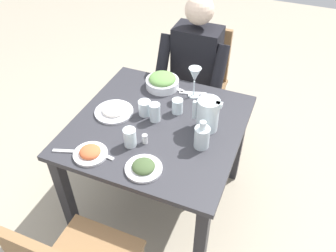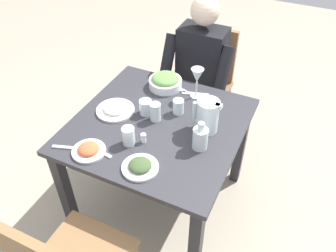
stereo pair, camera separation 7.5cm
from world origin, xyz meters
The scene contains 20 objects.
ground_plane centered at (0.00, 0.00, 0.00)m, with size 8.00×8.00×0.00m, color #9E937F.
dining_table centered at (0.00, 0.00, 0.59)m, with size 0.93×0.93×0.70m.
chair_near centered at (0.02, -0.84, 0.50)m, with size 0.40×0.40×0.88m.
diner_near centered at (0.02, -0.63, 0.64)m, with size 0.48×0.53×1.17m.
water_pitcher centered at (-0.26, -0.07, 0.80)m, with size 0.16×0.12×0.19m.
salad_bowl centered at (0.12, -0.34, 0.75)m, with size 0.21×0.21×0.09m.
plate_rice_curry centered at (0.22, 0.35, 0.72)m, with size 0.17×0.17×0.04m.
plate_dolmas centered at (-0.07, 0.34, 0.72)m, with size 0.18×0.18×0.04m.
plate_yoghurt centered at (0.27, 0.01, 0.72)m, with size 0.22×0.22×0.05m.
water_glass_by_pitcher centered at (0.10, -0.05, 0.75)m, with size 0.07×0.07×0.09m, color silver.
water_glass_far_left centered at (-0.06, -0.14, 0.75)m, with size 0.06×0.06×0.09m, color silver.
water_glass_center centered at (0.03, -0.03, 0.76)m, with size 0.06×0.06×0.11m, color silver.
water_glass_near_right centered at (0.06, 0.21, 0.76)m, with size 0.07×0.07×0.10m, color silver.
wine_glass centered at (-0.10, -0.33, 0.84)m, with size 0.08×0.08×0.20m.
oil_carafe centered at (-0.28, 0.08, 0.76)m, with size 0.08×0.08×0.16m.
salt_shaker centered at (0.00, 0.17, 0.73)m, with size 0.03×0.03×0.05m.
fork_near centered at (-0.09, -0.35, 0.71)m, with size 0.17×0.03×0.01m, color silver.
knife_near centered at (0.32, 0.37, 0.71)m, with size 0.18×0.02×0.01m, color silver.
fork_far centered at (0.05, -0.36, 0.71)m, with size 0.17×0.03×0.01m, color silver.
knife_far centered at (0.18, 0.33, 0.71)m, with size 0.18×0.02×0.01m, color silver.
Camera 1 is at (-0.61, 1.33, 1.96)m, focal length 36.79 mm.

